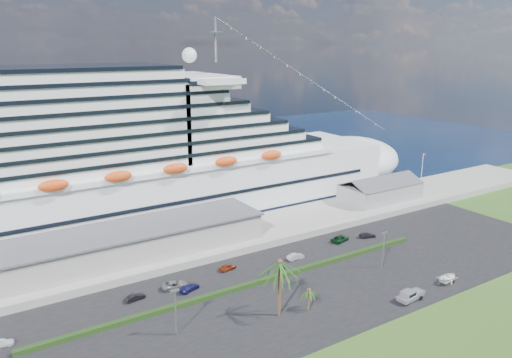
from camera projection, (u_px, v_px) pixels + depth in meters
ground at (336, 310)px, 91.03m from camera, size 420.00×420.00×0.00m
asphalt_lot at (300, 286)px, 99.98m from camera, size 140.00×38.00×0.12m
wharf at (229, 236)px, 123.41m from camera, size 240.00×20.00×1.80m
water at (118, 167)px, 197.05m from camera, size 420.00×160.00×0.02m
cruise_ship at (109, 166)px, 127.74m from camera, size 191.00×38.00×54.00m
terminal_building at (130, 241)px, 109.44m from camera, size 61.00×15.00×6.30m
port_shed at (380, 191)px, 149.31m from camera, size 24.00×12.31×7.37m
flagpole at (422, 170)px, 157.59m from camera, size 1.08×0.16×12.00m
hedge at (253, 284)px, 99.80m from camera, size 88.00×1.10×0.90m
lamp_post_left at (175, 307)px, 81.71m from camera, size 1.60×0.35×8.27m
lamp_post_right at (384, 245)px, 106.46m from camera, size 1.60×0.35×8.27m
palm_tall at (280, 268)px, 86.72m from camera, size 8.82×8.82×11.13m
palm_short at (309, 293)px, 89.78m from camera, size 3.53×3.53×4.56m
parked_car_0 at (2, 343)px, 79.80m from camera, size 3.86×2.15×1.24m
parked_car_1 at (135, 297)px, 94.07m from camera, size 3.89×1.79×1.24m
parked_car_2 at (175, 285)px, 98.68m from camera, size 5.56×3.18×1.46m
parked_car_3 at (189, 288)px, 97.72m from camera, size 4.88×3.20×1.31m
parked_car_4 at (227, 267)px, 106.60m from camera, size 4.07×2.10×1.33m
parked_car_5 at (296, 256)px, 111.93m from camera, size 4.19×1.55×1.37m
parked_car_6 at (340, 239)px, 122.09m from camera, size 5.51×3.35×1.43m
parked_car_7 at (367, 235)px, 124.56m from camera, size 4.65×2.98×1.25m
pickup_truck at (410, 295)px, 93.84m from camera, size 6.08×2.71×2.08m
boat_trailer at (449, 277)px, 101.04m from camera, size 5.89×4.06×1.66m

